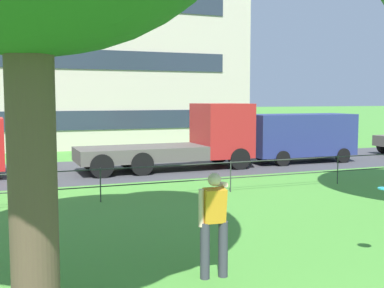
% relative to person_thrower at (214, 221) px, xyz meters
% --- Properties ---
extents(street_strip, '(80.00, 6.66, 0.01)m').
position_rel_person_thrower_xyz_m(street_strip, '(1.42, 12.72, -0.95)').
color(street_strip, '#424247').
rests_on(street_strip, ground).
extents(park_fence, '(37.21, 0.04, 1.00)m').
position_rel_person_thrower_xyz_m(park_fence, '(1.42, 6.55, -0.28)').
color(park_fence, '#333833').
rests_on(park_fence, ground).
extents(person_thrower, '(0.56, 0.76, 1.76)m').
position_rel_person_thrower_xyz_m(person_thrower, '(0.00, 0.00, 0.00)').
color(person_thrower, '#383842').
rests_on(person_thrower, ground).
extents(flatbed_truck_far_right, '(7.33, 2.49, 2.75)m').
position_rel_person_thrower_xyz_m(flatbed_truck_far_right, '(4.17, 11.91, 0.26)').
color(flatbed_truck_far_right, '#B22323').
rests_on(flatbed_truck_far_right, ground).
extents(panel_van_left, '(5.03, 2.17, 2.24)m').
position_rel_person_thrower_xyz_m(panel_van_left, '(9.74, 12.01, 0.32)').
color(panel_van_left, navy).
rests_on(panel_van_left, ground).
extents(apartment_building_background, '(24.86, 14.72, 17.61)m').
position_rel_person_thrower_xyz_m(apartment_building_background, '(-0.62, 27.95, 7.85)').
color(apartment_building_background, beige).
rests_on(apartment_building_background, ground).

